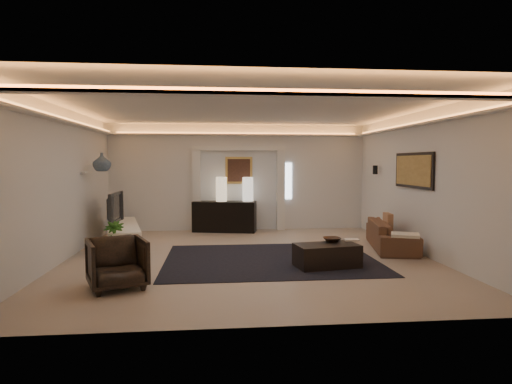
{
  "coord_description": "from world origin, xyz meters",
  "views": [
    {
      "loc": [
        -0.64,
        -8.14,
        1.86
      ],
      "look_at": [
        0.2,
        0.6,
        1.25
      ],
      "focal_mm": 29.67,
      "sensor_mm": 36.0,
      "label": 1
    }
  ],
  "objects": [
    {
      "name": "art_panel_gold",
      "position": [
        3.44,
        0.3,
        1.7
      ],
      "size": [
        0.02,
        1.5,
        0.62
      ],
      "primitive_type": "cube",
      "color": "tan",
      "rests_on": "wall_right"
    },
    {
      "name": "throw_pillow",
      "position": [
        3.12,
        0.74,
        0.55
      ],
      "size": [
        0.17,
        0.42,
        0.41
      ],
      "primitive_type": "cube",
      "rotation": [
        0.0,
        0.0,
        -0.13
      ],
      "color": "#A2714F",
      "rests_on": "sofa"
    },
    {
      "name": "console",
      "position": [
        -0.4,
        3.21,
        0.4
      ],
      "size": [
        1.75,
        0.86,
        0.84
      ],
      "primitive_type": "cube",
      "rotation": [
        0.0,
        0.0,
        -0.21
      ],
      "color": "black",
      "rests_on": "ground"
    },
    {
      "name": "floor",
      "position": [
        0.0,
        0.0,
        0.0
      ],
      "size": [
        7.0,
        7.0,
        0.0
      ],
      "primitive_type": "plane",
      "color": "tan",
      "rests_on": "ground"
    },
    {
      "name": "ceiling",
      "position": [
        0.0,
        0.0,
        2.9
      ],
      "size": [
        7.0,
        7.0,
        0.0
      ],
      "primitive_type": "plane",
      "rotation": [
        3.14,
        0.0,
        0.0
      ],
      "color": "white",
      "rests_on": "ground"
    },
    {
      "name": "daylight_slit",
      "position": [
        1.35,
        3.48,
        1.35
      ],
      "size": [
        0.25,
        0.03,
        1.0
      ],
      "primitive_type": "cube",
      "color": "white",
      "rests_on": "wall_back"
    },
    {
      "name": "pilaster_right",
      "position": [
        1.15,
        3.4,
        1.1
      ],
      "size": [
        0.22,
        0.2,
        2.2
      ],
      "primitive_type": "cube",
      "color": "silver",
      "rests_on": "ground"
    },
    {
      "name": "magazine",
      "position": [
        1.88,
        -0.56,
        0.42
      ],
      "size": [
        0.28,
        0.22,
        0.03
      ],
      "primitive_type": "cube",
      "rotation": [
        0.0,
        0.0,
        -0.13
      ],
      "color": "#FDE7CF",
      "rests_on": "coffee_table"
    },
    {
      "name": "plant",
      "position": [
        -2.65,
        0.35,
        0.35
      ],
      "size": [
        0.4,
        0.4,
        0.7
      ],
      "primitive_type": "imported",
      "rotation": [
        0.0,
        0.0,
        0.03
      ],
      "color": "#204D13",
      "rests_on": "ground"
    },
    {
      "name": "armchair",
      "position": [
        -2.1,
        -1.81,
        0.37
      ],
      "size": [
        1.05,
        1.07,
        0.75
      ],
      "primitive_type": "imported",
      "rotation": [
        0.0,
        0.0,
        0.39
      ],
      "color": "#342F25",
      "rests_on": "ground"
    },
    {
      "name": "cove_soffit",
      "position": [
        0.0,
        0.0,
        2.62
      ],
      "size": [
        7.0,
        7.0,
        0.04
      ],
      "primitive_type": "cube",
      "color": "silver",
      "rests_on": "ceiling"
    },
    {
      "name": "lamp_left",
      "position": [
        -0.48,
        3.25,
        1.09
      ],
      "size": [
        0.31,
        0.31,
        0.65
      ],
      "primitive_type": "cylinder",
      "rotation": [
        0.0,
        0.0,
        0.05
      ],
      "color": "beige",
      "rests_on": "console"
    },
    {
      "name": "coffee_table",
      "position": [
        1.33,
        -0.86,
        0.2
      ],
      "size": [
        1.19,
        0.77,
        0.41
      ],
      "primitive_type": "cube",
      "rotation": [
        0.0,
        0.0,
        0.16
      ],
      "color": "#2D201A",
      "rests_on": "ground"
    },
    {
      "name": "lamp_right",
      "position": [
        0.23,
        3.25,
        1.09
      ],
      "size": [
        0.35,
        0.35,
        0.65
      ],
      "primitive_type": "cylinder",
      "rotation": [
        0.0,
        0.0,
        -0.23
      ],
      "color": "silver",
      "rests_on": "console"
    },
    {
      "name": "bowl",
      "position": [
        1.49,
        -0.63,
        0.45
      ],
      "size": [
        0.34,
        0.34,
        0.08
      ],
      "primitive_type": "imported",
      "rotation": [
        0.0,
        0.0,
        0.09
      ],
      "color": "#392519",
      "rests_on": "coffee_table"
    },
    {
      "name": "wall_back",
      "position": [
        0.0,
        3.5,
        1.45
      ],
      "size": [
        7.0,
        0.0,
        7.0
      ],
      "primitive_type": "plane",
      "rotation": [
        1.57,
        0.0,
        0.0
      ],
      "color": "silver",
      "rests_on": "ground"
    },
    {
      "name": "painting_frame",
      "position": [
        0.0,
        3.47,
        1.65
      ],
      "size": [
        0.74,
        0.04,
        0.74
      ],
      "primitive_type": "cube",
      "color": "tan",
      "rests_on": "wall_back"
    },
    {
      "name": "media_ledge",
      "position": [
        -2.74,
        1.62,
        0.22
      ],
      "size": [
        1.24,
        2.66,
        0.48
      ],
      "primitive_type": "cube",
      "rotation": [
        0.0,
        0.0,
        0.24
      ],
      "color": "white",
      "rests_on": "ground"
    },
    {
      "name": "art_panel_frame",
      "position": [
        3.47,
        0.3,
        1.7
      ],
      "size": [
        0.04,
        1.64,
        0.74
      ],
      "primitive_type": "cube",
      "color": "black",
      "rests_on": "wall_right"
    },
    {
      "name": "throw_blanket",
      "position": [
        2.78,
        -0.85,
        0.55
      ],
      "size": [
        0.6,
        0.56,
        0.05
      ],
      "primitive_type": "cube",
      "rotation": [
        0.0,
        0.0,
        -0.41
      ],
      "color": "white",
      "rests_on": "sofa"
    },
    {
      "name": "wall_right",
      "position": [
        3.5,
        0.0,
        1.45
      ],
      "size": [
        0.0,
        7.0,
        7.0
      ],
      "primitive_type": "plane",
      "rotation": [
        1.57,
        0.0,
        -1.57
      ],
      "color": "silver",
      "rests_on": "ground"
    },
    {
      "name": "wall_sconce",
      "position": [
        3.38,
        2.2,
        1.68
      ],
      "size": [
        0.12,
        0.12,
        0.22
      ],
      "primitive_type": "cylinder",
      "color": "black",
      "rests_on": "wall_right"
    },
    {
      "name": "sofa",
      "position": [
        3.15,
        0.59,
        0.3
      ],
      "size": [
        2.17,
        1.23,
        0.6
      ],
      "primitive_type": "imported",
      "rotation": [
        0.0,
        0.0,
        1.35
      ],
      "color": "#402312",
      "rests_on": "ground"
    },
    {
      "name": "painting_canvas",
      "position": [
        0.0,
        3.44,
        1.65
      ],
      "size": [
        0.62,
        0.02,
        0.62
      ],
      "primitive_type": "cube",
      "color": "#4C2D1E",
      "rests_on": "wall_back"
    },
    {
      "name": "tv",
      "position": [
        -3.07,
        1.88,
        0.8
      ],
      "size": [
        1.22,
        0.16,
        0.7
      ],
      "primitive_type": "imported",
      "rotation": [
        0.0,
        0.0,
        1.57
      ],
      "color": "black",
      "rests_on": "media_ledge"
    },
    {
      "name": "wall_left",
      "position": [
        -3.5,
        0.0,
        1.45
      ],
      "size": [
        0.0,
        7.0,
        7.0
      ],
      "primitive_type": "plane",
      "rotation": [
        1.57,
        0.0,
        1.57
      ],
      "color": "silver",
      "rests_on": "ground"
    },
    {
      "name": "wall_front",
      "position": [
        0.0,
        -3.5,
        1.45
      ],
      "size": [
        7.0,
        0.0,
        7.0
      ],
      "primitive_type": "plane",
      "rotation": [
        -1.57,
        0.0,
        0.0
      ],
      "color": "silver",
      "rests_on": "ground"
    },
    {
      "name": "figurine",
      "position": [
        -3.07,
        2.54,
        0.64
      ],
      "size": [
        0.15,
        0.15,
        0.33
      ],
      "primitive_type": "cylinder",
      "rotation": [
        0.0,
        0.0,
        0.23
      ],
      "color": "#302210",
      "rests_on": "media_ledge"
    },
    {
      "name": "alcove_header",
      "position": [
        0.0,
        3.4,
        2.25
      ],
      "size": [
        2.52,
        0.2,
        0.12
      ],
      "primitive_type": "cube",
      "color": "silver",
      "rests_on": "wall_back"
    },
    {
      "name": "pilaster_left",
      "position": [
        -1.15,
        3.4,
        1.1
      ],
      "size": [
        0.22,
        0.2,
        2.2
      ],
      "primitive_type": "cube",
      "color": "silver",
      "rests_on": "ground"
    },
    {
      "name": "wall_niche",
      "position": [
        -3.44,
        1.4,
        1.65
      ],
      "size": [
        0.1,
        0.55,
        0.04
      ],
      "primitive_type": "cube",
      "color": "silver",
      "rests_on": "wall_left"
    },
    {
      "name": "area_rug",
      "position": [
        0.4,
        -0.2,
        0.01
      ],
      "size": [
        4.0,
        3.0,
        0.01
      ],
      "primitive_type": "cube",
      "color": "black",
      "rests_on": "ground"
    },
    {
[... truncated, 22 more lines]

